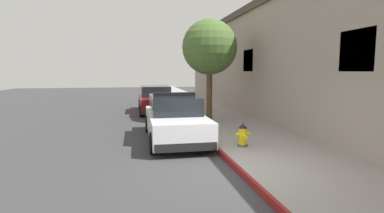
% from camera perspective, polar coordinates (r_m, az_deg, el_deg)
% --- Properties ---
extents(ground_plane, '(29.48, 60.00, 0.20)m').
position_cam_1_polar(ground_plane, '(16.96, -17.15, -2.19)').
color(ground_plane, '#353538').
extents(sidewalk_pavement, '(3.27, 60.00, 0.16)m').
position_cam_1_polar(sidewalk_pavement, '(17.31, 2.97, -1.12)').
color(sidewalk_pavement, gray).
rests_on(sidewalk_pavement, ground).
extents(curb_painted_edge, '(0.08, 60.00, 0.16)m').
position_cam_1_polar(curb_painted_edge, '(17.00, -2.52, -1.26)').
color(curb_painted_edge, maroon).
rests_on(curb_painted_edge, ground).
extents(storefront_building, '(5.71, 27.71, 5.76)m').
position_cam_1_polar(storefront_building, '(17.01, 19.22, 7.87)').
color(storefront_building, gray).
rests_on(storefront_building, ground).
extents(police_cruiser, '(1.94, 4.84, 1.68)m').
position_cam_1_polar(police_cruiser, '(10.73, -3.30, -2.35)').
color(police_cruiser, white).
rests_on(police_cruiser, ground).
extents(parked_car_silver_ahead, '(1.94, 4.84, 1.56)m').
position_cam_1_polar(parked_car_silver_ahead, '(18.10, -6.92, 1.28)').
color(parked_car_silver_ahead, maroon).
rests_on(parked_car_silver_ahead, ground).
extents(fire_hydrant, '(0.44, 0.40, 0.76)m').
position_cam_1_polar(fire_hydrant, '(9.29, 9.55, -5.31)').
color(fire_hydrant, '#4C4C51').
rests_on(fire_hydrant, sidewalk_pavement).
extents(street_tree, '(2.60, 2.60, 4.70)m').
position_cam_1_polar(street_tree, '(14.50, 3.34, 11.05)').
color(street_tree, brown).
rests_on(street_tree, sidewalk_pavement).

